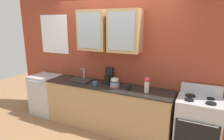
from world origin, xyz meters
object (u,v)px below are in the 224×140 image
(bowl_stack, at_px, (115,83))
(coffee_maker, at_px, (108,77))
(dishwasher, at_px, (47,95))
(cup_near_bowls, at_px, (128,87))
(sink_faucet, at_px, (81,80))
(stove_range, at_px, (197,126))
(vase, at_px, (147,84))
(cup_near_sink, at_px, (95,83))

(bowl_stack, xyz_separation_m, coffee_maker, (-0.23, 0.19, 0.03))
(dishwasher, bearing_deg, bowl_stack, -0.12)
(cup_near_bowls, height_order, coffee_maker, coffee_maker)
(sink_faucet, bearing_deg, coffee_maker, 16.06)
(stove_range, bearing_deg, cup_near_bowls, -177.95)
(bowl_stack, xyz_separation_m, vase, (0.62, -0.03, 0.08))
(vase, height_order, cup_near_bowls, vase)
(stove_range, bearing_deg, coffee_maker, 173.75)
(vase, xyz_separation_m, cup_near_sink, (-0.99, -0.06, -0.11))
(cup_near_sink, bearing_deg, dishwasher, 176.00)
(bowl_stack, xyz_separation_m, cup_near_bowls, (0.28, -0.03, -0.02))
(sink_faucet, xyz_separation_m, dishwasher, (-0.95, -0.03, -0.47))
(cup_near_sink, relative_size, dishwasher, 0.13)
(bowl_stack, distance_m, dishwasher, 1.81)
(cup_near_sink, bearing_deg, stove_range, 3.10)
(sink_faucet, distance_m, vase, 1.41)
(dishwasher, bearing_deg, stove_range, 0.08)
(vase, xyz_separation_m, coffee_maker, (-0.85, 0.22, -0.04))
(stove_range, distance_m, vase, 1.03)
(sink_faucet, relative_size, dishwasher, 0.48)
(cup_near_sink, height_order, dishwasher, cup_near_sink)
(bowl_stack, relative_size, dishwasher, 0.19)
(coffee_maker, bearing_deg, cup_near_bowls, -23.86)
(cup_near_bowls, relative_size, dishwasher, 0.13)
(cup_near_bowls, bearing_deg, vase, 0.77)
(bowl_stack, distance_m, cup_near_sink, 0.39)
(bowl_stack, xyz_separation_m, dishwasher, (-1.73, 0.00, -0.53))
(cup_near_bowls, bearing_deg, bowl_stack, 173.13)
(stove_range, bearing_deg, cup_near_sink, -176.90)
(stove_range, distance_m, coffee_maker, 1.78)
(sink_faucet, relative_size, coffee_maker, 1.50)
(dishwasher, distance_m, coffee_maker, 1.61)
(stove_range, xyz_separation_m, coffee_maker, (-1.69, 0.18, 0.55))
(stove_range, height_order, sink_faucet, sink_faucet)
(cup_near_sink, xyz_separation_m, dishwasher, (-1.36, 0.09, -0.49))
(stove_range, xyz_separation_m, vase, (-0.84, -0.04, 0.59))
(dishwasher, bearing_deg, vase, -0.81)
(vase, bearing_deg, bowl_stack, 177.24)
(vase, height_order, cup_near_sink, vase)
(sink_faucet, height_order, dishwasher, sink_faucet)
(dishwasher, xyz_separation_m, coffee_maker, (1.50, 0.19, 0.56))
(cup_near_sink, xyz_separation_m, cup_near_bowls, (0.66, 0.06, 0.01))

